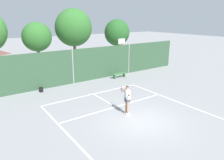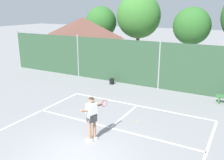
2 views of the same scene
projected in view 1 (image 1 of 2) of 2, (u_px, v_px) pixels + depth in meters
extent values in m
plane|color=gray|center=(141.00, 121.00, 12.21)|extent=(120.00, 120.00, 0.00)
cube|color=white|center=(93.00, 94.00, 16.51)|extent=(8.20, 0.10, 0.01)
cube|color=white|center=(77.00, 144.00, 9.94)|extent=(0.10, 11.00, 0.01)
cube|color=white|center=(185.00, 105.00, 14.49)|extent=(0.10, 11.00, 0.01)
cube|color=white|center=(116.00, 107.00, 14.15)|extent=(8.20, 0.10, 0.01)
cube|color=white|center=(104.00, 100.00, 15.31)|extent=(0.10, 2.97, 0.01)
cube|color=#2D4C33|center=(73.00, 67.00, 18.81)|extent=(26.00, 0.05, 3.10)
cylinder|color=#99999E|center=(73.00, 66.00, 18.79)|extent=(0.09, 0.09, 3.25)
cylinder|color=#99999E|center=(129.00, 58.00, 22.40)|extent=(0.09, 0.09, 3.25)
cylinder|color=#99999E|center=(169.00, 53.00, 26.00)|extent=(0.09, 0.09, 3.25)
cylinder|color=#9E9EA3|center=(121.00, 57.00, 23.79)|extent=(0.12, 0.12, 3.05)
cube|color=white|center=(122.00, 41.00, 23.23)|extent=(0.90, 0.06, 0.60)
torus|color=#D85919|center=(123.00, 44.00, 23.08)|extent=(0.48, 0.48, 0.02)
cylinder|color=brown|center=(39.00, 57.00, 26.49)|extent=(0.36, 0.36, 1.98)
ellipsoid|color=#2D6628|center=(37.00, 37.00, 25.77)|extent=(3.58, 3.22, 3.58)
cylinder|color=brown|center=(75.00, 52.00, 29.19)|extent=(0.36, 0.36, 2.35)
ellipsoid|color=#2D6628|center=(74.00, 28.00, 28.25)|extent=(5.01, 4.51, 5.01)
cylinder|color=brown|center=(117.00, 50.00, 33.31)|extent=(0.36, 0.36, 1.84)
ellipsoid|color=#235623|center=(117.00, 33.00, 32.57)|extent=(4.03, 3.63, 4.03)
cube|color=silver|center=(128.00, 114.00, 12.96)|extent=(0.28, 0.20, 0.10)
cube|color=silver|center=(126.00, 112.00, 13.18)|extent=(0.28, 0.20, 0.10)
cylinder|color=#A37556|center=(128.00, 107.00, 12.83)|extent=(0.13, 0.13, 0.82)
cylinder|color=#A37556|center=(126.00, 106.00, 13.05)|extent=(0.13, 0.13, 0.82)
cube|color=#38383D|center=(127.00, 99.00, 12.81)|extent=(0.34, 0.42, 0.32)
cube|color=silver|center=(127.00, 94.00, 12.71)|extent=(0.35, 0.46, 0.56)
sphere|color=#A37556|center=(127.00, 88.00, 12.59)|extent=(0.22, 0.22, 0.22)
sphere|color=black|center=(127.00, 87.00, 12.59)|extent=(0.21, 0.21, 0.21)
cylinder|color=#A37556|center=(126.00, 92.00, 12.86)|extent=(0.26, 0.56, 0.17)
cylinder|color=#A37556|center=(129.00, 95.00, 12.44)|extent=(0.25, 0.51, 0.22)
cylinder|color=black|center=(124.00, 91.00, 13.05)|extent=(0.13, 0.30, 0.04)
torus|color=red|center=(122.00, 90.00, 13.35)|extent=(0.12, 0.30, 0.30)
cylinder|color=silver|center=(122.00, 90.00, 13.35)|extent=(0.09, 0.25, 0.26)
sphere|color=#CCE033|center=(117.00, 99.00, 15.50)|extent=(0.07, 0.07, 0.07)
cube|color=black|center=(41.00, 90.00, 16.93)|extent=(0.30, 0.21, 0.40)
cube|color=black|center=(42.00, 91.00, 16.87)|extent=(0.23, 0.08, 0.18)
torus|color=black|center=(41.00, 87.00, 16.87)|extent=(0.09, 0.02, 0.09)
cube|color=#336B38|center=(119.00, 73.00, 20.86)|extent=(1.60, 0.36, 0.06)
cube|color=#336B38|center=(114.00, 77.00, 20.59)|extent=(0.08, 0.32, 0.45)
cube|color=#336B38|center=(124.00, 75.00, 21.26)|extent=(0.08, 0.32, 0.45)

